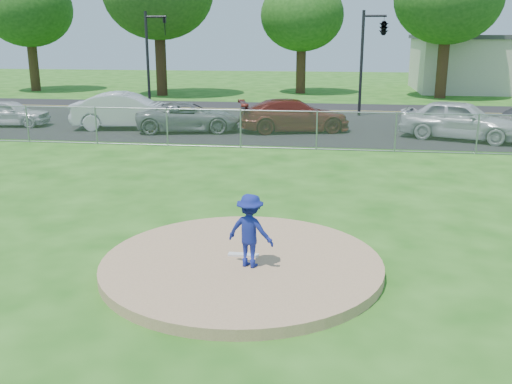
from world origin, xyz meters
The scene contains 16 objects.
ground centered at (0.00, 10.00, 0.00)m, with size 120.00×120.00×0.00m, color #1E5713.
pitchers_mound centered at (0.00, 0.00, 0.10)m, with size 5.40×5.40×0.20m, color #A77F5B.
pitching_rubber centered at (0.00, 0.20, 0.22)m, with size 0.60×0.15×0.04m, color white.
chain_link_fence centered at (0.00, 12.00, 0.75)m, with size 40.00×0.06×1.50m, color gray.
parking_lot centered at (0.00, 16.50, 0.01)m, with size 50.00×8.00×0.01m, color black.
street centered at (0.00, 24.00, 0.00)m, with size 60.00×7.00×0.01m, color black.
tree_center centered at (-1.00, 34.00, 6.47)m, with size 6.16×6.16×9.84m.
traffic_signal_left centered at (-8.76, 22.00, 3.36)m, with size 1.28×0.20×5.60m.
traffic_signal_center centered at (3.97, 22.00, 4.61)m, with size 1.42×2.48×5.60m.
pitcher centered at (0.21, -0.27, 0.89)m, with size 0.90×0.52×1.39m, color navy.
traffic_cone centered at (-6.76, 15.45, 0.41)m, with size 0.41×0.41×0.80m, color #ED5A0C.
parked_car_silver centered at (-14.13, 15.89, 0.65)m, with size 1.52×3.78×1.29m, color silver.
parked_car_white centered at (-8.09, 15.95, 0.86)m, with size 1.80×5.17×1.70m, color silver.
parked_car_gray centered at (-5.03, 15.57, 0.67)m, with size 2.20×4.76×1.32m, color slate.
parked_car_darkred centered at (-0.19, 16.21, 0.75)m, with size 2.08×5.11×1.48m, color #5E1F17.
parked_car_pearl centered at (6.97, 15.13, 0.85)m, with size 1.98×4.91×1.67m, color silver.
Camera 1 is at (1.67, -10.08, 4.40)m, focal length 40.00 mm.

